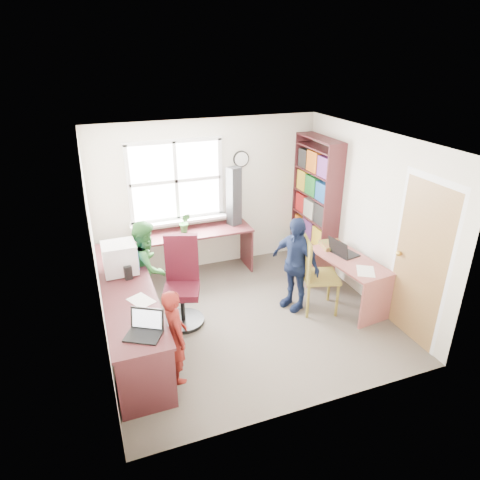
{
  "coord_description": "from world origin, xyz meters",
  "views": [
    {
      "loc": [
        -1.77,
        -4.51,
        3.36
      ],
      "look_at": [
        0.0,
        0.25,
        1.05
      ],
      "focal_mm": 32.0,
      "sensor_mm": 36.0,
      "label": 1
    }
  ],
  "objects": [
    {
      "name": "potted_plant",
      "position": [
        -0.46,
        1.44,
        0.91
      ],
      "size": [
        0.21,
        0.18,
        0.31
      ],
      "primitive_type": "imported",
      "rotation": [
        0.0,
        0.0,
        -0.31
      ],
      "color": "#307A32",
      "rests_on": "l_desk"
    },
    {
      "name": "room",
      "position": [
        0.01,
        0.1,
        1.22
      ],
      "size": [
        3.64,
        3.44,
        2.44
      ],
      "color": "#4B433B",
      "rests_on": "ground"
    },
    {
      "name": "paper_a",
      "position": [
        -1.39,
        -0.29,
        0.75
      ],
      "size": [
        0.32,
        0.36,
        0.0
      ],
      "rotation": [
        0.0,
        0.0,
        0.47
      ],
      "color": "white",
      "rests_on": "l_desk"
    },
    {
      "name": "cd_tower",
      "position": [
        0.36,
        1.49,
        1.22
      ],
      "size": [
        0.23,
        0.22,
        0.93
      ],
      "rotation": [
        0.0,
        0.0,
        0.34
      ],
      "color": "black",
      "rests_on": "l_desk"
    },
    {
      "name": "crt_monitor",
      "position": [
        -1.52,
        0.46,
        0.95
      ],
      "size": [
        0.41,
        0.37,
        0.4
      ],
      "rotation": [
        0.0,
        0.0,
        0.01
      ],
      "color": "silver",
      "rests_on": "l_desk"
    },
    {
      "name": "laptop_right",
      "position": [
        1.44,
        0.03,
        0.75
      ],
      "size": [
        0.37,
        0.41,
        0.25
      ],
      "rotation": [
        0.0,
        0.0,
        1.77
      ],
      "color": "black",
      "rests_on": "right_desk"
    },
    {
      "name": "speaker_a",
      "position": [
        -1.46,
        0.27,
        0.84
      ],
      "size": [
        0.1,
        0.1,
        0.17
      ],
      "rotation": [
        0.0,
        0.0,
        0.2
      ],
      "color": "black",
      "rests_on": "l_desk"
    },
    {
      "name": "game_box",
      "position": [
        1.45,
        0.3,
        0.72
      ],
      "size": [
        0.35,
        0.35,
        0.06
      ],
      "rotation": [
        0.0,
        0.0,
        -0.16
      ],
      "color": "red",
      "rests_on": "right_desk"
    },
    {
      "name": "bookshelf",
      "position": [
        1.65,
        1.19,
        1.0
      ],
      "size": [
        0.3,
        1.02,
        2.1
      ],
      "color": "#4B1E21",
      "rests_on": "ground"
    },
    {
      "name": "person_green",
      "position": [
        -1.17,
        0.68,
        0.66
      ],
      "size": [
        0.67,
        0.76,
        1.31
      ],
      "primitive_type": "imported",
      "rotation": [
        0.0,
        0.0,
        1.26
      ],
      "color": "#2D6E2C",
      "rests_on": "ground"
    },
    {
      "name": "speaker_b",
      "position": [
        -1.51,
        0.87,
        0.84
      ],
      "size": [
        0.12,
        0.12,
        0.18
      ],
      "rotation": [
        0.0,
        0.0,
        0.34
      ],
      "color": "black",
      "rests_on": "l_desk"
    },
    {
      "name": "laptop_left",
      "position": [
        -1.44,
        -0.91,
        0.81
      ],
      "size": [
        0.44,
        0.42,
        0.24
      ],
      "rotation": [
        0.0,
        0.0,
        -0.52
      ],
      "color": "black",
      "rests_on": "l_desk"
    },
    {
      "name": "swivel_chair",
      "position": [
        -0.8,
        0.26,
        0.51
      ],
      "size": [
        0.7,
        0.7,
        1.18
      ],
      "rotation": [
        0.0,
        0.0,
        -0.32
      ],
      "color": "black",
      "rests_on": "ground"
    },
    {
      "name": "l_desk",
      "position": [
        -1.31,
        -0.28,
        0.46
      ],
      "size": [
        2.38,
        2.95,
        0.75
      ],
      "color": "#4B1E21",
      "rests_on": "ground"
    },
    {
      "name": "right_desk",
      "position": [
        1.46,
        -0.14,
        0.5
      ],
      "size": [
        0.69,
        1.25,
        0.69
      ],
      "rotation": [
        0.0,
        0.0,
        0.11
      ],
      "color": "#A45952",
      "rests_on": "ground"
    },
    {
      "name": "person_red",
      "position": [
        -1.12,
        -0.79,
        0.55
      ],
      "size": [
        0.29,
        0.42,
        1.1
      ],
      "primitive_type": "imported",
      "rotation": [
        0.0,
        0.0,
        1.64
      ],
      "color": "maroon",
      "rests_on": "ground"
    },
    {
      "name": "person_navy",
      "position": [
        0.72,
        0.05,
        0.67
      ],
      "size": [
        0.6,
        0.85,
        1.34
      ],
      "primitive_type": "imported",
      "rotation": [
        0.0,
        0.0,
        -1.18
      ],
      "color": "#141E3E",
      "rests_on": "ground"
    },
    {
      "name": "paper_b",
      "position": [
        1.46,
        -0.5,
        0.69
      ],
      "size": [
        0.35,
        0.38,
        0.0
      ],
      "rotation": [
        0.0,
        0.0,
        -0.54
      ],
      "color": "white",
      "rests_on": "right_desk"
    },
    {
      "name": "wooden_chair",
      "position": [
        0.94,
        -0.12,
        0.58
      ],
      "size": [
        0.57,
        0.57,
        1.07
      ],
      "rotation": [
        0.0,
        0.0,
        -0.27
      ],
      "color": "olive",
      "rests_on": "ground"
    }
  ]
}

